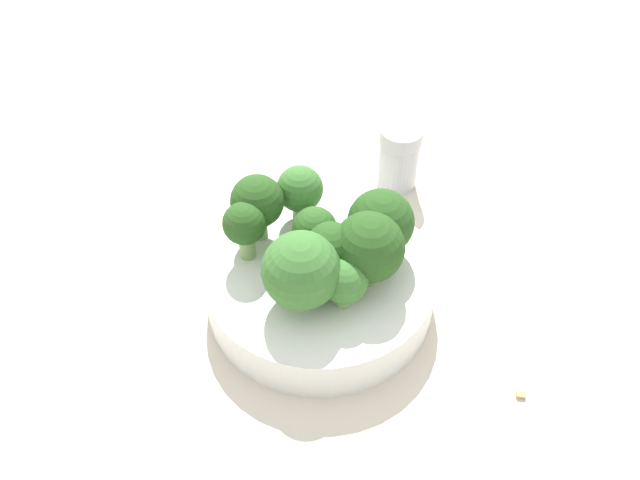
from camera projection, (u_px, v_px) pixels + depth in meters
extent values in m
plane|color=beige|center=(320.00, 299.00, 0.51)|extent=(3.00, 3.00, 0.00)
cylinder|color=white|center=(320.00, 284.00, 0.49)|extent=(0.18, 0.18, 0.04)
cylinder|color=#7A9E5B|center=(334.00, 264.00, 0.46)|extent=(0.02, 0.02, 0.03)
sphere|color=#28511E|center=(334.00, 245.00, 0.45)|extent=(0.04, 0.04, 0.04)
cylinder|color=#7A9E5B|center=(379.00, 241.00, 0.48)|extent=(0.02, 0.02, 0.02)
sphere|color=#28511E|center=(381.00, 222.00, 0.47)|extent=(0.05, 0.05, 0.05)
cylinder|color=#84AD66|center=(315.00, 243.00, 0.48)|extent=(0.02, 0.02, 0.02)
sphere|color=#2D5B23|center=(315.00, 229.00, 0.47)|extent=(0.03, 0.03, 0.03)
cylinder|color=#7A9E5B|center=(300.00, 206.00, 0.51)|extent=(0.02, 0.02, 0.02)
sphere|color=#3D7533|center=(300.00, 189.00, 0.50)|extent=(0.04, 0.04, 0.04)
cylinder|color=#84AD66|center=(259.00, 222.00, 0.49)|extent=(0.02, 0.02, 0.03)
sphere|color=#28511E|center=(257.00, 201.00, 0.48)|extent=(0.04, 0.04, 0.04)
cylinder|color=#84AD66|center=(302.00, 290.00, 0.45)|extent=(0.02, 0.02, 0.02)
sphere|color=#3D7533|center=(301.00, 270.00, 0.43)|extent=(0.06, 0.06, 0.06)
cylinder|color=#84AD66|center=(344.00, 294.00, 0.45)|extent=(0.02, 0.02, 0.02)
sphere|color=#3D7533|center=(345.00, 281.00, 0.44)|extent=(0.03, 0.03, 0.03)
cylinder|color=#7A9E5B|center=(247.00, 242.00, 0.48)|extent=(0.02, 0.02, 0.03)
sphere|color=#28511E|center=(244.00, 223.00, 0.46)|extent=(0.03, 0.03, 0.03)
cylinder|color=#7A9E5B|center=(367.00, 267.00, 0.46)|extent=(0.02, 0.02, 0.03)
sphere|color=#28511E|center=(369.00, 247.00, 0.45)|extent=(0.05, 0.05, 0.05)
cylinder|color=#B2B7BC|center=(398.00, 163.00, 0.59)|extent=(0.04, 0.04, 0.05)
cylinder|color=#B7B7BC|center=(401.00, 136.00, 0.56)|extent=(0.04, 0.04, 0.01)
cube|color=tan|center=(521.00, 394.00, 0.44)|extent=(0.01, 0.01, 0.01)
cube|color=tan|center=(363.00, 207.00, 0.58)|extent=(0.01, 0.01, 0.01)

